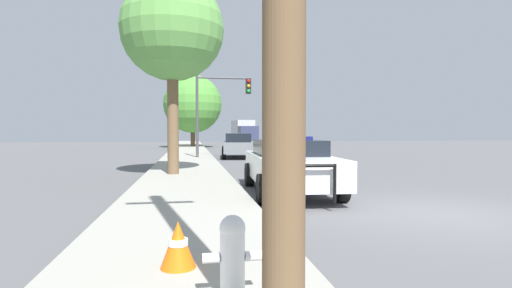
# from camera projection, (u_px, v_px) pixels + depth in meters

# --- Properties ---
(ground_plane) EXTENTS (110.00, 110.00, 0.00)m
(ground_plane) POSITION_uv_depth(u_px,v_px,m) (441.00, 214.00, 8.02)
(ground_plane) COLOR #565659
(sidewalk_left) EXTENTS (3.00, 110.00, 0.13)m
(sidewalk_left) POSITION_uv_depth(u_px,v_px,m) (184.00, 220.00, 7.18)
(sidewalk_left) COLOR #99968C
(sidewalk_left) RESTS_ON ground_plane
(police_car) EXTENTS (2.26, 5.08, 1.51)m
(police_car) POSITION_uv_depth(u_px,v_px,m) (289.00, 164.00, 10.68)
(police_car) COLOR white
(police_car) RESTS_ON ground_plane
(fire_hydrant) EXTENTS (0.56, 0.24, 0.75)m
(fire_hydrant) POSITION_uv_depth(u_px,v_px,m) (233.00, 253.00, 3.71)
(fire_hydrant) COLOR white
(fire_hydrant) RESTS_ON sidewalk_left
(traffic_light) EXTENTS (3.25, 0.35, 4.80)m
(traffic_light) POSITION_uv_depth(u_px,v_px,m) (219.00, 100.00, 23.44)
(traffic_light) COLOR #424247
(traffic_light) RESTS_ON sidewalk_left
(car_background_oncoming) EXTENTS (1.99, 4.63, 1.32)m
(car_background_oncoming) POSITION_uv_depth(u_px,v_px,m) (280.00, 143.00, 31.89)
(car_background_oncoming) COLOR navy
(car_background_oncoming) RESTS_ON ground_plane
(car_background_midblock) EXTENTS (2.25, 4.64, 1.51)m
(car_background_midblock) POSITION_uv_depth(u_px,v_px,m) (238.00, 145.00, 24.61)
(car_background_midblock) COLOR slate
(car_background_midblock) RESTS_ON ground_plane
(box_truck) EXTENTS (2.74, 7.74, 3.03)m
(box_truck) POSITION_uv_depth(u_px,v_px,m) (244.00, 131.00, 51.62)
(box_truck) COLOR #333856
(box_truck) RESTS_ON ground_plane
(tree_sidewalk_far) EXTENTS (5.71, 5.71, 7.05)m
(tree_sidewalk_far) POSITION_uv_depth(u_px,v_px,m) (193.00, 104.00, 39.25)
(tree_sidewalk_far) COLOR #4C3823
(tree_sidewalk_far) RESTS_ON sidewalk_left
(tree_sidewalk_near) EXTENTS (3.63, 3.63, 6.94)m
(tree_sidewalk_near) POSITION_uv_depth(u_px,v_px,m) (172.00, 30.00, 14.06)
(tree_sidewalk_near) COLOR brown
(tree_sidewalk_near) RESTS_ON sidewalk_left
(traffic_cone) EXTENTS (0.40, 0.40, 0.52)m
(traffic_cone) POSITION_uv_depth(u_px,v_px,m) (178.00, 244.00, 4.46)
(traffic_cone) COLOR orange
(traffic_cone) RESTS_ON sidewalk_left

